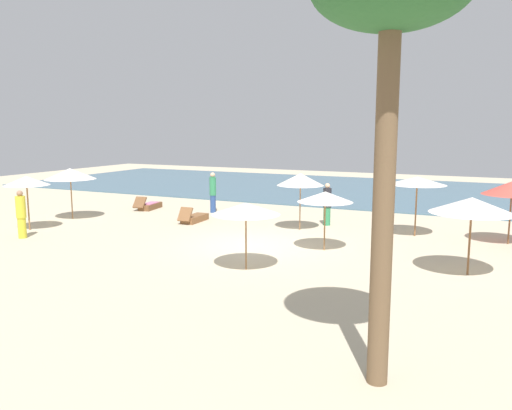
# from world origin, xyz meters

# --- Properties ---
(ground_plane) EXTENTS (60.00, 60.00, 0.00)m
(ground_plane) POSITION_xyz_m (0.00, 0.00, 0.00)
(ground_plane) COLOR beige
(ocean_water) EXTENTS (48.00, 16.00, 0.06)m
(ocean_water) POSITION_xyz_m (0.00, 17.00, 0.03)
(ocean_water) COLOR #476B7F
(ocean_water) RESTS_ON ground_plane
(umbrella_0) EXTENTS (2.24, 2.24, 2.29)m
(umbrella_0) POSITION_xyz_m (-9.52, 1.20, 2.04)
(umbrella_0) COLOR olive
(umbrella_0) RESTS_ON ground_plane
(umbrella_1) EXTENTS (1.86, 1.86, 2.00)m
(umbrella_1) POSITION_xyz_m (2.63, 0.39, 1.82)
(umbrella_1) COLOR olive
(umbrella_1) RESTS_ON ground_plane
(umbrella_2) EXTENTS (1.88, 1.88, 2.30)m
(umbrella_2) POSITION_xyz_m (0.66, 3.28, 2.05)
(umbrella_2) COLOR olive
(umbrella_2) RESTS_ON ground_plane
(umbrella_3) EXTENTS (2.02, 2.02, 2.25)m
(umbrella_3) POSITION_xyz_m (8.25, 4.09, 2.01)
(umbrella_3) COLOR brown
(umbrella_3) RESTS_ON ground_plane
(umbrella_4) EXTENTS (2.15, 2.15, 2.27)m
(umbrella_4) POSITION_xyz_m (5.04, 4.06, 2.12)
(umbrella_4) COLOR brown
(umbrella_4) RESTS_ON ground_plane
(umbrella_5) EXTENTS (2.30, 2.30, 2.21)m
(umbrella_5) POSITION_xyz_m (7.18, -0.65, 1.98)
(umbrella_5) COLOR brown
(umbrella_5) RESTS_ON ground_plane
(umbrella_6) EXTENTS (2.00, 2.00, 1.98)m
(umbrella_6) POSITION_xyz_m (1.31, -2.86, 1.81)
(umbrella_6) COLOR olive
(umbrella_6) RESTS_ON ground_plane
(umbrella_7) EXTENTS (1.79, 1.79, 2.19)m
(umbrella_7) POSITION_xyz_m (-9.18, -1.45, 2.00)
(umbrella_7) COLOR olive
(umbrella_7) RESTS_ON ground_plane
(lounger_0) EXTENTS (0.85, 1.76, 0.69)m
(lounger_0) POSITION_xyz_m (-8.06, 4.90, 0.18)
(lounger_0) COLOR brown
(lounger_0) RESTS_ON ground_plane
(lounger_2) EXTENTS (0.68, 1.69, 0.72)m
(lounger_2) POSITION_xyz_m (-4.14, 2.90, 0.17)
(lounger_2) COLOR brown
(lounger_2) RESTS_ON ground_plane
(person_0) EXTENTS (0.41, 0.41, 1.80)m
(person_0) POSITION_xyz_m (-8.17, -2.65, 0.91)
(person_0) COLOR yellow
(person_0) RESTS_ON ground_plane
(person_1) EXTENTS (0.48, 0.48, 1.79)m
(person_1) POSITION_xyz_m (1.34, 4.70, 0.91)
(person_1) COLOR #338C59
(person_1) RESTS_ON ground_plane
(person_2) EXTENTS (0.42, 0.42, 1.95)m
(person_2) POSITION_xyz_m (-4.64, 5.42, 1.01)
(person_2) COLOR #2D4C8C
(person_2) RESTS_ON ground_plane
(palm_0) EXTENTS (2.43, 2.43, 6.85)m
(palm_0) POSITION_xyz_m (6.22, -7.89, 5.93)
(palm_0) COLOR brown
(palm_0) RESTS_ON ground_plane
(dog) EXTENTS (0.51, 0.73, 0.34)m
(dog) POSITION_xyz_m (-3.01, 5.26, 0.18)
(dog) COLOR black
(dog) RESTS_ON ground_plane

